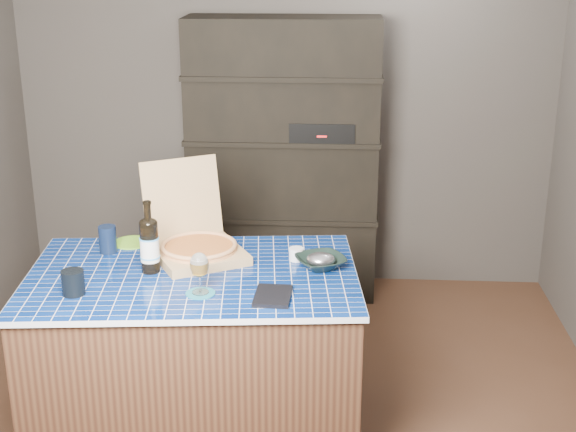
# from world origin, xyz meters

# --- Properties ---
(room) EXTENTS (3.50, 3.50, 3.50)m
(room) POSITION_xyz_m (0.00, 0.00, 1.25)
(room) COLOR #503222
(room) RESTS_ON ground
(shelving_unit) EXTENTS (1.20, 0.41, 1.80)m
(shelving_unit) POSITION_xyz_m (0.00, 1.53, 0.90)
(shelving_unit) COLOR black
(shelving_unit) RESTS_ON floor
(kitchen_island) EXTENTS (1.56, 1.07, 0.81)m
(kitchen_island) POSITION_xyz_m (-0.30, -0.13, 0.41)
(kitchen_island) COLOR #472D1C
(kitchen_island) RESTS_ON floor
(pizza_box) EXTENTS (0.57, 0.60, 0.42)m
(pizza_box) POSITION_xyz_m (-0.31, 0.07, 0.87)
(pizza_box) COLOR tan
(pizza_box) RESTS_ON kitchen_island
(mead_bottle) EXTENTS (0.09, 0.09, 0.34)m
(mead_bottle) POSITION_xyz_m (-0.49, -0.12, 0.95)
(mead_bottle) COLOR black
(mead_bottle) RESTS_ON kitchen_island
(teal_trivet) EXTENTS (0.13, 0.13, 0.01)m
(teal_trivet) POSITION_xyz_m (-0.23, -0.35, 0.82)
(teal_trivet) COLOR #186C81
(teal_trivet) RESTS_ON kitchen_island
(wine_glass) EXTENTS (0.08, 0.08, 0.18)m
(wine_glass) POSITION_xyz_m (-0.23, -0.35, 0.94)
(wine_glass) COLOR white
(wine_glass) RESTS_ON teal_trivet
(tumbler) EXTENTS (0.10, 0.10, 0.11)m
(tumbler) POSITION_xyz_m (-0.76, -0.39, 0.87)
(tumbler) COLOR black
(tumbler) RESTS_ON kitchen_island
(dvd_case) EXTENTS (0.16, 0.22, 0.02)m
(dvd_case) POSITION_xyz_m (0.08, -0.37, 0.82)
(dvd_case) COLOR black
(dvd_case) RESTS_ON kitchen_island
(bowl) EXTENTS (0.30, 0.30, 0.05)m
(bowl) POSITION_xyz_m (0.28, -0.03, 0.84)
(bowl) COLOR black
(bowl) RESTS_ON kitchen_island
(foil_contents) EXTENTS (0.13, 0.11, 0.06)m
(foil_contents) POSITION_xyz_m (0.28, -0.03, 0.85)
(foil_contents) COLOR #A4A3AE
(foil_contents) RESTS_ON bowl
(white_jar) EXTENTS (0.07, 0.07, 0.06)m
(white_jar) POSITION_xyz_m (0.16, 0.06, 0.84)
(white_jar) COLOR silver
(white_jar) RESTS_ON kitchen_island
(navy_cup) EXTENTS (0.08, 0.08, 0.13)m
(navy_cup) POSITION_xyz_m (-0.75, 0.10, 0.88)
(navy_cup) COLOR black
(navy_cup) RESTS_ON kitchen_island
(green_trivet) EXTENTS (0.19, 0.19, 0.01)m
(green_trivet) POSITION_xyz_m (-0.66, 0.23, 0.82)
(green_trivet) COLOR #73BF28
(green_trivet) RESTS_ON kitchen_island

